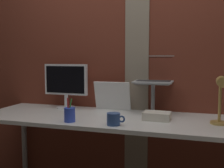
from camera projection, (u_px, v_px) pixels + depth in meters
The scene contains 10 objects.
brick_wall_back at pixel (132, 52), 2.43m from camera, with size 3.70×0.15×2.59m.
desk at pixel (108, 126), 2.13m from camera, with size 2.09×0.69×0.78m.
monitor at pixel (66, 82), 2.45m from camera, with size 0.41×0.18×0.41m.
laptop_stand at pixel (153, 93), 2.22m from camera, with size 0.28×0.22×0.26m.
laptop at pixel (155, 75), 2.28m from camera, with size 0.32×0.32×0.23m.
whiteboard_panel at pixel (112, 96), 2.37m from camera, with size 0.32×0.02×0.26m, color white.
desk_lamp at pixel (221, 95), 1.81m from camera, with size 0.12×0.20×0.34m.
pen_cup at pixel (70, 114), 1.94m from camera, with size 0.08×0.08×0.18m.
coffee_mug at pixel (114, 119), 1.85m from camera, with size 0.13×0.09×0.08m.
paper_clutter_stack at pixel (157, 116), 2.00m from camera, with size 0.20×0.14×0.06m, color silver.
Camera 1 is at (0.54, -1.91, 1.25)m, focal length 42.94 mm.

